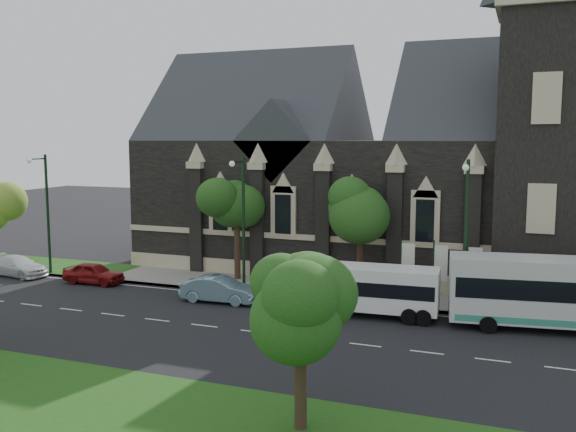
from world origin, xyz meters
The scene contains 17 objects.
ground centered at (0.00, 0.00, 0.00)m, with size 160.00×160.00×0.00m, color black.
sidewalk centered at (0.00, 9.50, 0.07)m, with size 80.00×5.00×0.15m, color gray.
museum centered at (5.12, 18.78, 8.17)m, with size 40.00×17.70×29.90m.
tree_park_east centered at (6.18, -9.32, 4.62)m, with size 3.40×3.40×6.28m.
tree_walk_right centered at (3.21, 10.71, 5.82)m, with size 4.08×4.08×7.80m.
tree_walk_left centered at (-5.80, 10.70, 5.73)m, with size 3.91×3.91×7.64m.
street_lamp_near centered at (10.00, 7.09, 5.11)m, with size 0.36×1.88×9.00m.
street_lamp_mid centered at (-4.00, 7.09, 5.11)m, with size 0.36×1.88×9.00m.
street_lamp_far centered at (-20.00, 7.09, 5.11)m, with size 0.36×1.88×9.00m.
banner_flag_left centered at (6.29, 9.00, 2.38)m, with size 0.90×0.10×4.00m.
banner_flag_center centered at (8.29, 9.00, 2.38)m, with size 0.90×0.10×4.00m.
banner_flag_right centered at (10.29, 9.00, 2.38)m, with size 0.90×0.10×4.00m.
shuttle_bus centered at (5.13, 5.20, 1.66)m, with size 7.59×3.03×2.88m.
box_trailer centered at (-0.34, 5.52, 0.83)m, with size 2.74×1.60×1.46m.
sedan centered at (-4.51, 4.79, 0.81)m, with size 1.70×4.89×1.61m, color #7496A7.
car_far_red centered at (-15.10, 6.09, 0.75)m, with size 1.76×4.38×1.49m, color maroon.
car_far_white centered at (-22.02, 6.11, 0.73)m, with size 2.06×5.06×1.47m, color silver.
Camera 1 is at (13.04, -29.17, 10.15)m, focal length 38.84 mm.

